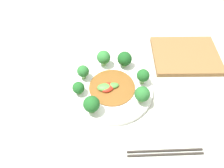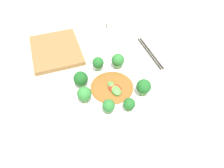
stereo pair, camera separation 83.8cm
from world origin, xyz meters
The scene contains 14 objects.
ground_plane centered at (0.00, 0.00, 0.00)m, with size 8.00×8.00×0.00m, color #B7B2A8.
table centered at (0.00, 0.00, 0.35)m, with size 1.08×0.77×0.71m.
plate centered at (-0.04, 0.02, 0.72)m, with size 0.30×0.30×0.02m.
broccoli_southwest centered at (-0.13, -0.05, 0.76)m, with size 0.05×0.05×0.07m.
broccoli_west centered at (-0.16, 0.03, 0.75)m, with size 0.04×0.04×0.05m.
broccoli_northeast centered at (0.04, 0.11, 0.76)m, with size 0.06×0.06×0.07m.
broccoli_north centered at (-0.04, 0.14, 0.76)m, with size 0.05×0.05×0.07m.
broccoli_northwest centered at (-0.13, 0.10, 0.76)m, with size 0.04×0.04×0.06m.
broccoli_southeast centered at (0.04, -0.06, 0.76)m, with size 0.05×0.05×0.07m.
broccoli_east centered at (0.07, 0.01, 0.76)m, with size 0.05×0.05×0.06m.
stirfry_center centered at (-0.05, 0.02, 0.73)m, with size 0.17×0.17×0.02m.
drinking_glass centered at (0.30, -0.23, 0.75)m, with size 0.07×0.07×0.09m.
chopsticks centered at (0.04, -0.25, 0.71)m, with size 0.23×0.08×0.01m.
cutting_board centered at (0.30, 0.09, 0.72)m, with size 0.32×0.28×0.02m.
Camera 2 is at (-0.49, 0.35, 1.35)m, focal length 35.00 mm.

